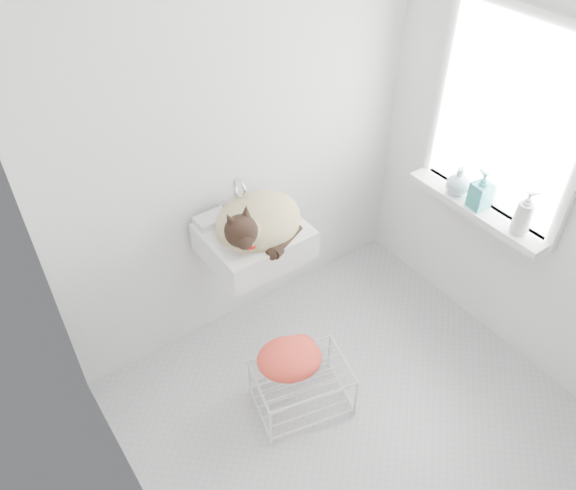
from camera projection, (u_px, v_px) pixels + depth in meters
floor at (348, 412)px, 3.10m from camera, size 2.20×2.00×0.02m
back_wall at (239, 135)px, 2.90m from camera, size 2.20×0.02×2.50m
right_wall at (539, 153)px, 2.77m from camera, size 0.02×2.00×2.50m
left_wall at (110, 366)px, 1.80m from camera, size 0.02×2.00×2.50m
window_glass at (509, 119)px, 2.82m from camera, size 0.01×0.80×1.00m
window_frame at (507, 120)px, 2.81m from camera, size 0.04×0.90×1.10m
windowsill at (476, 208)px, 3.13m from camera, size 0.16×0.88×0.04m
sink at (254, 228)px, 2.96m from camera, size 0.52×0.45×0.21m
faucet at (234, 190)px, 2.98m from camera, size 0.19×0.13×0.19m
cat at (257, 223)px, 2.93m from camera, size 0.52×0.45×0.31m
wire_rack at (302, 387)px, 3.05m from camera, size 0.55×0.44×0.29m
towel at (289, 364)px, 2.96m from camera, size 0.42×0.37×0.14m
bottle_a at (518, 232)px, 2.94m from camera, size 0.12×0.12×0.21m
bottle_b at (477, 207)px, 3.10m from camera, size 0.11×0.11×0.22m
bottle_c at (456, 193)px, 3.20m from camera, size 0.18×0.18×0.17m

